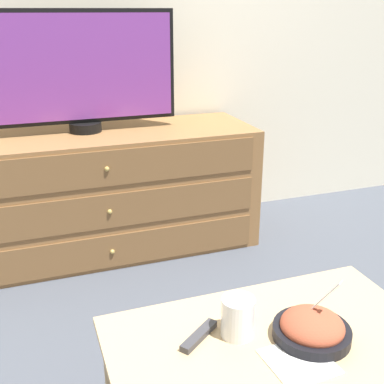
# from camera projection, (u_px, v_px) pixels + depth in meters

# --- Properties ---
(ground_plane) EXTENTS (12.00, 12.00, 0.00)m
(ground_plane) POSITION_uv_depth(u_px,v_px,m) (112.00, 223.00, 2.97)
(ground_plane) COLOR #474C56
(dresser) EXTENTS (1.64, 0.56, 0.65)m
(dresser) POSITION_uv_depth(u_px,v_px,m) (100.00, 192.00, 2.56)
(dresser) COLOR olive
(dresser) RESTS_ON ground_plane
(tv) EXTENTS (0.95, 0.16, 0.59)m
(tv) POSITION_uv_depth(u_px,v_px,m) (81.00, 70.00, 2.36)
(tv) COLOR black
(tv) RESTS_ON dresser
(coffee_table) EXTENTS (0.87, 0.52, 0.42)m
(coffee_table) POSITION_uv_depth(u_px,v_px,m) (273.00, 360.00, 1.29)
(coffee_table) COLOR tan
(coffee_table) RESTS_ON ground_plane
(takeout_bowl) EXTENTS (0.20, 0.20, 0.18)m
(takeout_bowl) POSITION_uv_depth(u_px,v_px,m) (312.00, 328.00, 1.26)
(takeout_bowl) COLOR black
(takeout_bowl) RESTS_ON coffee_table
(drink_cup) EXTENTS (0.09, 0.09, 0.11)m
(drink_cup) POSITION_uv_depth(u_px,v_px,m) (238.00, 319.00, 1.27)
(drink_cup) COLOR beige
(drink_cup) RESTS_ON coffee_table
(napkin) EXTENTS (0.16, 0.16, 0.00)m
(napkin) POSITION_uv_depth(u_px,v_px,m) (299.00, 362.00, 1.18)
(napkin) COLOR white
(napkin) RESTS_ON coffee_table
(remote_control) EXTENTS (0.13, 0.11, 0.02)m
(remote_control) POSITION_uv_depth(u_px,v_px,m) (199.00, 336.00, 1.27)
(remote_control) COLOR #38383D
(remote_control) RESTS_ON coffee_table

